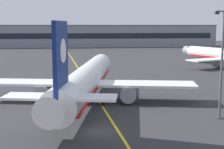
# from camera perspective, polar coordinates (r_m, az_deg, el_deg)

# --- Properties ---
(ground_plane) EXTENTS (400.00, 400.00, 0.00)m
(ground_plane) POSITION_cam_1_polar(r_m,az_deg,el_deg) (34.76, -2.68, -10.14)
(ground_plane) COLOR #2D2D30
(taxiway_centreline) EXTENTS (13.95, 179.50, 0.01)m
(taxiway_centreline) POSITION_cam_1_polar(r_m,az_deg,el_deg) (63.87, -4.38, -1.47)
(taxiway_centreline) COLOR yellow
(taxiway_centreline) RESTS_ON ground
(airliner_foreground) EXTENTS (32.34, 41.28, 11.65)m
(airliner_foreground) POSITION_cam_1_polar(r_m,az_deg,el_deg) (47.47, -4.56, -0.87)
(airliner_foreground) COLOR white
(airliner_foreground) RESTS_ON ground
(apron_lamp_post) EXTENTS (2.24, 0.90, 12.99)m
(apron_lamp_post) POSITION_cam_1_polar(r_m,az_deg,el_deg) (40.45, 18.89, 1.95)
(apron_lamp_post) COLOR #515156
(apron_lamp_post) RESTS_ON ground
(safety_cone_by_nose_gear) EXTENTS (0.44, 0.44, 0.55)m
(safety_cone_by_nose_gear) POSITION_cam_1_polar(r_m,az_deg,el_deg) (64.92, -3.16, -1.07)
(safety_cone_by_nose_gear) COLOR orange
(safety_cone_by_nose_gear) RESTS_ON ground
(terminal_building) EXTENTS (157.62, 12.40, 11.64)m
(terminal_building) POSITION_cam_1_polar(r_m,az_deg,el_deg) (172.45, -7.72, 6.78)
(terminal_building) COLOR gray
(terminal_building) RESTS_ON ground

